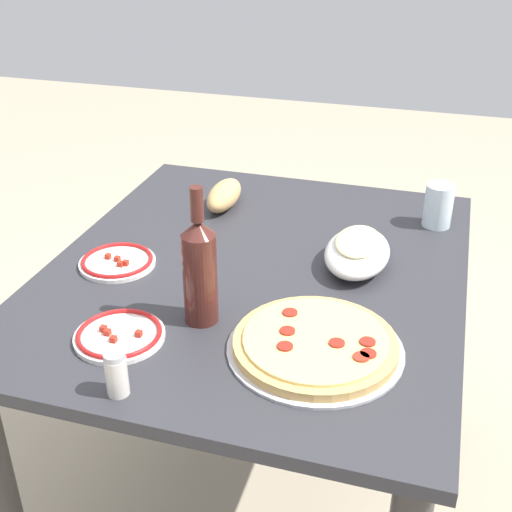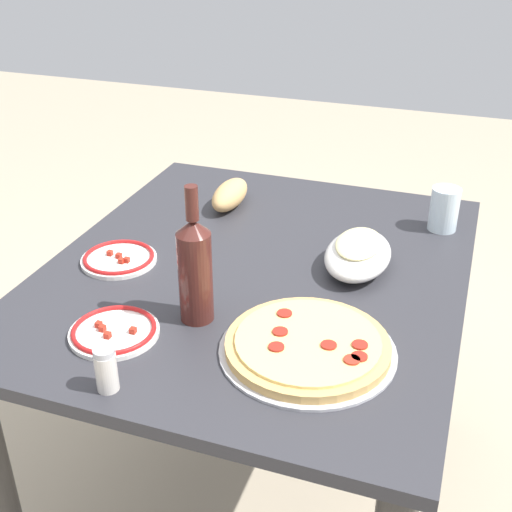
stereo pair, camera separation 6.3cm
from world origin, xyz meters
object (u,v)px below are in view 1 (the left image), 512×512
(dining_table, at_px, (256,313))
(wine_bottle, at_px, (200,269))
(baked_pasta_dish, at_px, (357,250))
(water_glass, at_px, (438,205))
(side_plate_far, at_px, (119,335))
(bread_loaf, at_px, (224,195))
(spice_shaker, at_px, (116,374))
(side_plate_near, at_px, (117,261))
(pepperoni_pizza, at_px, (315,344))

(dining_table, distance_m, wine_bottle, 0.35)
(baked_pasta_dish, height_order, water_glass, water_glass)
(side_plate_far, xyz_separation_m, bread_loaf, (-0.65, -0.01, 0.03))
(spice_shaker, bearing_deg, side_plate_far, -153.81)
(dining_table, relative_size, bread_loaf, 6.06)
(dining_table, xyz_separation_m, side_plate_far, (0.35, -0.18, 0.14))
(baked_pasta_dish, relative_size, side_plate_far, 1.33)
(baked_pasta_dish, relative_size, spice_shaker, 2.76)
(wine_bottle, relative_size, spice_shaker, 3.40)
(bread_loaf, bearing_deg, side_plate_near, -19.34)
(water_glass, relative_size, side_plate_near, 0.63)
(side_plate_far, relative_size, bread_loaf, 0.97)
(baked_pasta_dish, distance_m, water_glass, 0.32)
(water_glass, distance_m, side_plate_near, 0.83)
(side_plate_far, bearing_deg, baked_pasta_dish, 136.62)
(dining_table, distance_m, baked_pasta_dish, 0.29)
(side_plate_near, xyz_separation_m, side_plate_far, (0.27, 0.14, -0.00))
(water_glass, distance_m, spice_shaker, 0.99)
(dining_table, xyz_separation_m, wine_bottle, (0.24, -0.05, 0.25))
(water_glass, bearing_deg, baked_pasta_dish, -31.05)
(side_plate_far, distance_m, spice_shaker, 0.17)
(pepperoni_pizza, bearing_deg, dining_table, -143.93)
(spice_shaker, bearing_deg, wine_bottle, 167.12)
(side_plate_near, relative_size, bread_loaf, 0.97)
(side_plate_near, bearing_deg, dining_table, 104.63)
(wine_bottle, distance_m, bread_loaf, 0.57)
(dining_table, height_order, pepperoni_pizza, pepperoni_pizza)
(pepperoni_pizza, height_order, water_glass, water_glass)
(baked_pasta_dish, distance_m, spice_shaker, 0.66)
(bread_loaf, bearing_deg, side_plate_far, 0.49)
(side_plate_near, xyz_separation_m, bread_loaf, (-0.39, 0.14, 0.03))
(dining_table, relative_size, wine_bottle, 3.80)
(baked_pasta_dish, distance_m, wine_bottle, 0.42)
(dining_table, height_order, baked_pasta_dish, baked_pasta_dish)
(wine_bottle, relative_size, bread_loaf, 1.60)
(side_plate_far, relative_size, spice_shaker, 2.08)
(dining_table, height_order, water_glass, water_glass)
(spice_shaker, bearing_deg, baked_pasta_dish, 150.16)
(side_plate_far, bearing_deg, spice_shaker, 26.19)
(water_glass, bearing_deg, spice_shaker, -30.24)
(pepperoni_pizza, distance_m, wine_bottle, 0.27)
(pepperoni_pizza, relative_size, wine_bottle, 1.16)
(side_plate_far, bearing_deg, side_plate_near, -152.32)
(water_glass, bearing_deg, pepperoni_pizza, -16.74)
(pepperoni_pizza, xyz_separation_m, side_plate_near, (-0.20, -0.52, -0.01))
(pepperoni_pizza, relative_size, bread_loaf, 1.85)
(baked_pasta_dish, xyz_separation_m, wine_bottle, (0.32, -0.27, 0.08))
(pepperoni_pizza, height_order, baked_pasta_dish, baked_pasta_dish)
(water_glass, height_order, side_plate_near, water_glass)
(pepperoni_pizza, height_order, side_plate_near, pepperoni_pizza)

